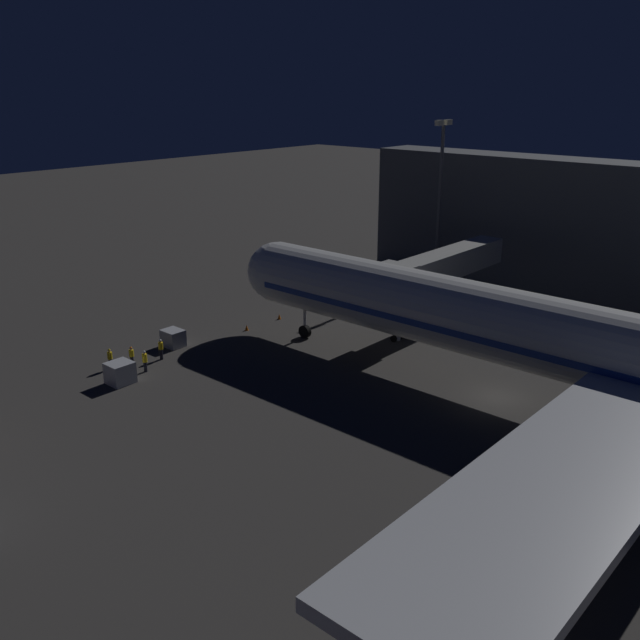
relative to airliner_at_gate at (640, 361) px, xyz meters
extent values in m
plane|color=#383533|center=(0.00, -9.48, -5.54)|extent=(320.00, 320.00, 0.00)
cylinder|color=silver|center=(0.00, -1.82, 0.16)|extent=(5.57, 61.42, 5.57)
sphere|color=silver|center=(0.00, -32.53, 0.16)|extent=(5.46, 5.46, 5.46)
cube|color=navy|center=(0.00, -1.82, -0.26)|extent=(5.63, 58.96, 0.50)
cube|color=black|center=(0.00, -30.86, 1.13)|extent=(3.06, 1.40, 0.90)
cylinder|color=#B7BABF|center=(11.51, 0.75, -2.72)|extent=(2.81, 5.80, 2.81)
cylinder|color=black|center=(11.51, -2.15, -2.72)|extent=(2.39, 0.15, 2.39)
cylinder|color=#B7BABF|center=(0.00, -29.03, -3.18)|extent=(0.28, 0.28, 2.31)
cylinder|color=black|center=(0.00, -29.03, -4.94)|extent=(0.45, 1.20, 1.20)
cube|color=#9E9E99|center=(-12.89, -22.23, 0.16)|extent=(17.57, 2.60, 2.50)
cube|color=#9E9E99|center=(-4.10, -22.23, 0.16)|extent=(3.20, 3.40, 3.00)
cube|color=black|center=(-2.70, -22.23, 0.16)|extent=(0.70, 3.20, 2.70)
cylinder|color=#B7BABF|center=(-5.10, -22.23, -3.32)|extent=(0.56, 0.56, 4.45)
cylinder|color=black|center=(-5.70, -22.23, -5.24)|extent=(0.25, 0.60, 0.60)
cylinder|color=black|center=(-4.50, -22.23, -5.24)|extent=(0.25, 0.60, 0.60)
cylinder|color=#59595E|center=(-25.50, -31.19, 3.37)|extent=(0.40, 0.40, 17.82)
cube|color=#F9EFC6|center=(-26.40, -31.19, 12.53)|extent=(1.10, 0.50, 0.60)
cube|color=#F9EFC6|center=(-24.60, -31.19, 12.53)|extent=(1.10, 0.50, 0.60)
cube|color=#B7BABF|center=(17.08, -32.94, -4.69)|extent=(1.90, 1.77, 1.69)
cube|color=#B7BABF|center=(9.38, -36.35, -4.78)|extent=(1.55, 1.87, 1.51)
cylinder|color=black|center=(14.47, -33.35, -5.11)|extent=(0.28, 0.28, 0.85)
cylinder|color=yellow|center=(14.47, -33.35, -4.34)|extent=(0.40, 0.40, 0.69)
sphere|color=tan|center=(14.47, -33.35, -3.88)|extent=(0.24, 0.24, 0.24)
sphere|color=white|center=(14.47, -33.35, -3.83)|extent=(0.23, 0.23, 0.23)
cylinder|color=black|center=(12.01, -34.56, -5.08)|extent=(0.28, 0.28, 0.91)
cylinder|color=yellow|center=(12.01, -34.56, -4.31)|extent=(0.40, 0.40, 0.63)
sphere|color=tan|center=(12.01, -34.56, -3.87)|extent=(0.24, 0.24, 0.24)
sphere|color=white|center=(12.01, -34.56, -3.82)|extent=(0.23, 0.23, 0.23)
cylinder|color=black|center=(14.58, -35.05, -5.08)|extent=(0.28, 0.28, 0.91)
cylinder|color=yellow|center=(14.58, -35.05, -4.34)|extent=(0.40, 0.40, 0.57)
sphere|color=tan|center=(14.58, -35.05, -3.94)|extent=(0.24, 0.24, 0.24)
sphere|color=orange|center=(14.58, -35.05, -3.89)|extent=(0.23, 0.23, 0.23)
cylinder|color=black|center=(16.03, -35.95, -5.09)|extent=(0.28, 0.28, 0.89)
cylinder|color=yellow|center=(16.03, -35.95, -4.35)|extent=(0.40, 0.40, 0.59)
sphere|color=tan|center=(16.03, -35.95, -3.93)|extent=(0.24, 0.24, 0.24)
sphere|color=yellow|center=(16.03, -35.95, -3.88)|extent=(0.23, 0.23, 0.23)
cone|color=orange|center=(-2.20, -34.53, -5.26)|extent=(0.36, 0.36, 0.55)
cone|color=orange|center=(2.20, -34.53, -5.26)|extent=(0.36, 0.36, 0.55)
camera|label=1|loc=(44.15, 11.82, 16.74)|focal=39.00mm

